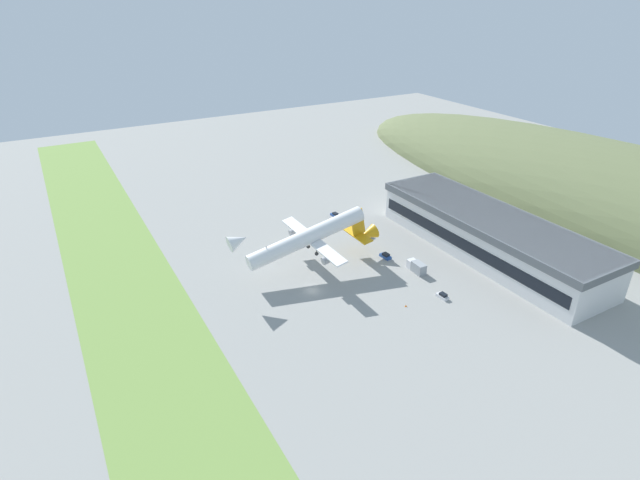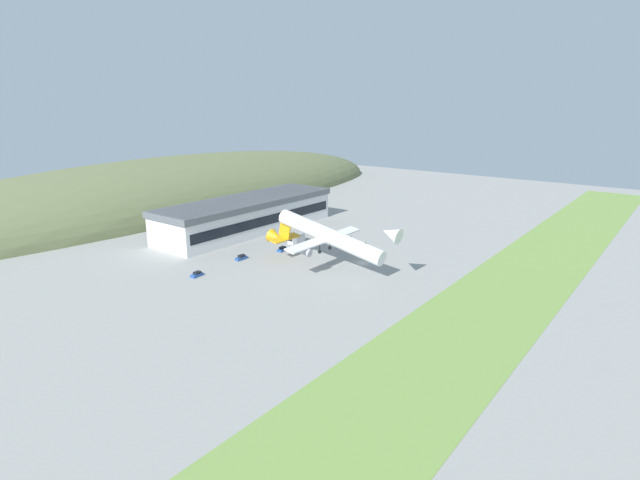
% 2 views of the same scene
% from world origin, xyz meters
% --- Properties ---
extents(ground_plane, '(433.34, 433.34, 0.00)m').
position_xyz_m(ground_plane, '(0.00, 0.00, 0.00)').
color(ground_plane, gray).
extents(grass_strip_foreground, '(390.00, 28.52, 0.08)m').
position_xyz_m(grass_strip_foreground, '(0.00, -45.28, 0.04)').
color(grass_strip_foreground, '#759947').
rests_on(grass_strip_foreground, ground_plane).
extents(hill_backdrop, '(327.12, 79.59, 47.63)m').
position_xyz_m(hill_backdrop, '(23.11, 128.68, 0.00)').
color(hill_backdrop, '#667047').
rests_on(hill_backdrop, ground_plane).
extents(terminal_building, '(79.19, 23.19, 13.11)m').
position_xyz_m(terminal_building, '(7.68, 59.33, 7.42)').
color(terminal_building, silver).
rests_on(terminal_building, ground_plane).
extents(cargo_airplane, '(33.89, 49.06, 14.04)m').
position_xyz_m(cargo_airplane, '(-11.48, 5.52, 10.41)').
color(cargo_airplane, white).
extents(service_car_0, '(3.96, 2.10, 1.45)m').
position_xyz_m(service_car_0, '(-40.58, 31.99, 0.60)').
color(service_car_0, '#264C99').
rests_on(service_car_0, ground_plane).
extents(service_car_1, '(4.21, 1.64, 1.62)m').
position_xyz_m(service_car_1, '(-21.10, 33.47, 0.67)').
color(service_car_1, '#264C99').
rests_on(service_car_1, ground_plane).
extents(service_car_2, '(4.07, 2.22, 1.56)m').
position_xyz_m(service_car_2, '(-5.50, 29.32, 0.64)').
color(service_car_2, '#264C99').
rests_on(service_car_2, ground_plane).
extents(service_car_3, '(3.71, 1.86, 1.45)m').
position_xyz_m(service_car_3, '(20.72, 29.33, 0.60)').
color(service_car_3, silver).
rests_on(service_car_3, ground_plane).
extents(fuel_truck, '(6.85, 2.87, 3.18)m').
position_xyz_m(fuel_truck, '(5.82, 32.38, 1.52)').
color(fuel_truck, silver).
rests_on(fuel_truck, ground_plane).
extents(traffic_cone_0, '(0.52, 0.52, 0.58)m').
position_xyz_m(traffic_cone_0, '(19.05, 17.97, 0.28)').
color(traffic_cone_0, orange).
rests_on(traffic_cone_0, ground_plane).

